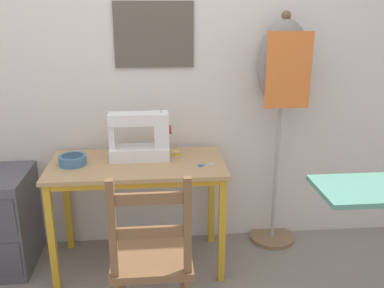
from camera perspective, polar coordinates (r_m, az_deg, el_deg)
The scene contains 9 objects.
ground_plane at distance 2.77m, azimuth -6.91°, elevation -18.53°, with size 14.00×14.00×0.00m, color gray.
wall_back at distance 2.87m, azimuth -7.54°, elevation 10.50°, with size 10.00×0.07×2.55m.
sewing_table at distance 2.69m, azimuth -7.26°, elevation -4.38°, with size 1.08×0.55×0.71m.
sewing_machine at distance 2.69m, azimuth -6.56°, elevation 0.85°, with size 0.39×0.16×0.32m.
fabric_bowl at distance 2.71m, azimuth -15.64°, elevation -2.05°, with size 0.17×0.17×0.06m.
scissors at distance 2.60m, azimuth 1.61°, elevation -2.83°, with size 0.12×0.06×0.01m.
thread_spool_near_machine at distance 2.76m, azimuth -2.11°, elevation -1.30°, with size 0.04×0.04×0.03m.
wooden_chair at distance 2.22m, azimuth -5.38°, elevation -15.07°, with size 0.40×0.38×0.92m.
dress_form at distance 2.88m, azimuth 11.96°, elevation 8.78°, with size 0.34×0.32×1.61m.
Camera 1 is at (0.12, -2.23, 1.64)m, focal length 40.00 mm.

